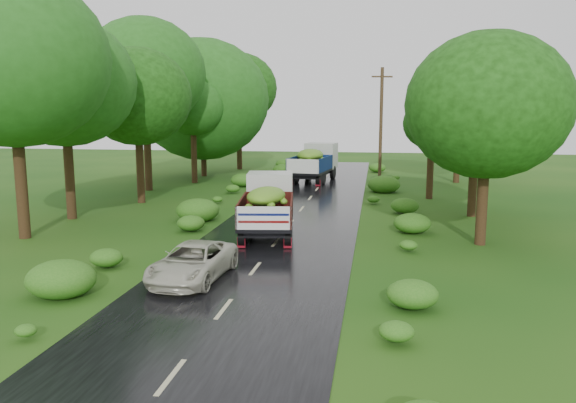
% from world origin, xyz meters
% --- Properties ---
extents(ground, '(120.00, 120.00, 0.00)m').
position_xyz_m(ground, '(0.00, 0.00, 0.00)').
color(ground, '#113F0D').
rests_on(ground, ground).
extents(road, '(6.50, 80.00, 0.02)m').
position_xyz_m(road, '(0.00, 5.00, 0.01)').
color(road, black).
rests_on(road, ground).
extents(road_lines, '(0.12, 69.60, 0.00)m').
position_xyz_m(road_lines, '(0.00, 6.00, 0.02)').
color(road_lines, '#BFB78C').
rests_on(road_lines, road).
extents(truck_near, '(2.90, 6.21, 2.51)m').
position_xyz_m(truck_near, '(-0.61, 9.53, 1.42)').
color(truck_near, black).
rests_on(truck_near, ground).
extents(truck_far, '(3.28, 6.99, 2.83)m').
position_xyz_m(truck_far, '(-0.65, 28.48, 1.60)').
color(truck_far, black).
rests_on(truck_far, ground).
extents(car, '(2.17, 4.25, 1.15)m').
position_xyz_m(car, '(-1.69, 2.46, 0.59)').
color(car, beige).
rests_on(car, road).
extents(utility_pole, '(1.42, 0.50, 8.26)m').
position_xyz_m(utility_pole, '(4.25, 25.17, 4.25)').
color(utility_pole, '#382616').
rests_on(utility_pole, ground).
extents(trees_left, '(6.63, 33.13, 9.65)m').
position_xyz_m(trees_left, '(-10.20, 22.08, 6.75)').
color(trees_left, black).
rests_on(trees_left, ground).
extents(trees_right, '(5.92, 24.10, 8.00)m').
position_xyz_m(trees_right, '(8.88, 18.73, 5.58)').
color(trees_right, black).
rests_on(trees_right, ground).
extents(shrubs, '(11.90, 44.00, 0.70)m').
position_xyz_m(shrubs, '(0.00, 14.00, 0.35)').
color(shrubs, '#2A6818').
rests_on(shrubs, ground).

